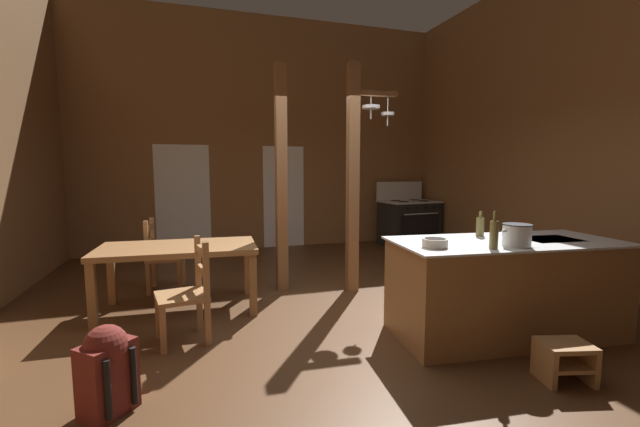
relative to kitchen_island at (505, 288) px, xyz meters
name	(u,v)px	position (x,y,z in m)	size (l,w,h in m)	color
ground_plane	(337,325)	(-1.41, 0.81, -0.51)	(7.93, 9.22, 0.10)	#4C301C
wall_back	(265,134)	(-1.41, 5.09, 1.82)	(7.93, 0.14, 4.57)	brown
wall_right	(607,114)	(2.22, 0.81, 1.82)	(0.14, 9.22, 4.57)	brown
glazed_door_back_left	(183,199)	(-3.01, 5.02, 0.57)	(1.00, 0.01, 2.05)	white
glazed_panel_back_right	(284,197)	(-1.05, 5.02, 0.57)	(0.84, 0.01, 2.05)	white
kitchen_island	(505,288)	(0.00, 0.00, 0.00)	(2.24, 1.17, 0.92)	olive
stove_range	(409,222)	(1.48, 4.37, 0.02)	(1.22, 0.92, 1.32)	black
support_post_with_pot_rack	(355,172)	(-0.84, 1.75, 1.10)	(0.66, 0.24, 2.92)	brown
support_post_center	(281,180)	(-1.73, 2.07, 1.00)	(0.14, 0.14, 2.92)	brown
step_stool	(565,358)	(-0.20, -0.86, -0.28)	(0.42, 0.36, 0.30)	#9E7044
dining_table	(178,253)	(-3.01, 1.66, 0.19)	(1.74, 0.99, 0.74)	olive
ladderback_chair_near_window	(161,257)	(-3.25, 2.52, -0.01)	(0.48, 0.48, 0.95)	#9E7044
ladderback_chair_by_post	(188,293)	(-2.90, 0.76, -0.01)	(0.51, 0.51, 0.95)	#9E7044
backpack	(107,367)	(-3.40, -0.26, -0.14)	(0.39, 0.38, 0.60)	maroon
stockpot_on_counter	(517,235)	(-0.13, -0.26, 0.56)	(0.32, 0.25, 0.20)	silver
mixing_bowl_on_counter	(435,243)	(-0.84, -0.08, 0.50)	(0.22, 0.22, 0.08)	#B2A893
bottle_tall_on_counter	(480,226)	(-0.07, 0.29, 0.56)	(0.08, 0.08, 0.25)	brown
bottle_short_on_counter	(494,234)	(-0.41, -0.30, 0.59)	(0.07, 0.07, 0.32)	brown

